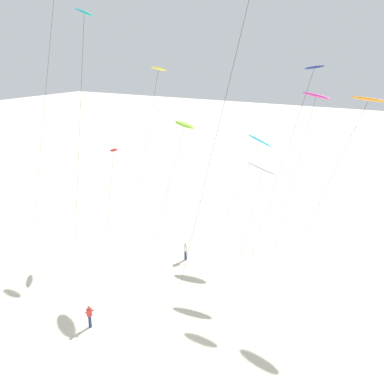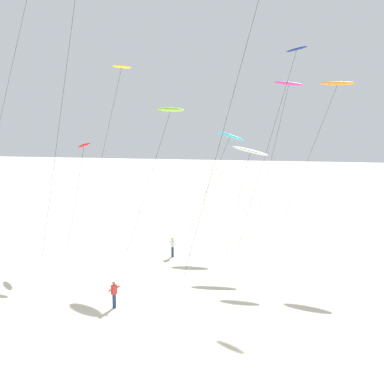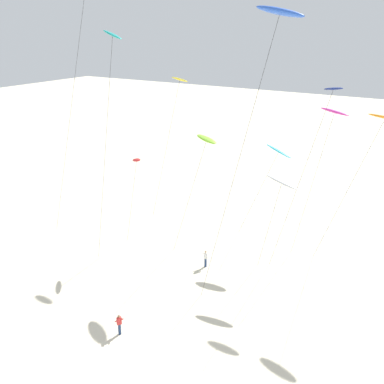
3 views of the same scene
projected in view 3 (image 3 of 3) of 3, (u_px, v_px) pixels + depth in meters
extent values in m
plane|color=beige|center=(153.00, 366.00, 32.04)|extent=(260.00, 260.00, 0.00)
ellipsoid|color=blue|center=(280.00, 11.00, 28.12)|extent=(3.46, 1.45, 1.15)
cylinder|color=#262626|center=(233.00, 179.00, 34.28)|extent=(6.35, 1.77, 22.47)
ellipsoid|color=#33BFE0|center=(279.00, 151.00, 46.14)|extent=(3.07, 1.52, 1.32)
cylinder|color=#262626|center=(258.00, 194.00, 49.48)|extent=(4.51, 1.26, 9.99)
ellipsoid|color=navy|center=(333.00, 89.00, 36.24)|extent=(1.96, 1.33, 0.49)
cylinder|color=#262626|center=(298.00, 187.00, 40.91)|extent=(4.85, 1.36, 17.12)
ellipsoid|color=yellow|center=(180.00, 79.00, 47.15)|extent=(2.20, 1.00, 0.64)
cylinder|color=#262626|center=(165.00, 155.00, 51.76)|extent=(4.94, 1.38, 16.50)
ellipsoid|color=#D8339E|center=(335.00, 112.00, 40.44)|extent=(2.76, 1.21, 0.73)
cylinder|color=#262626|center=(311.00, 188.00, 44.11)|extent=(3.19, 0.90, 14.66)
ellipsoid|color=#8CD833|center=(207.00, 139.00, 41.10)|extent=(3.23, 2.52, 0.57)
cylinder|color=#262626|center=(189.00, 199.00, 44.82)|extent=(4.46, 1.25, 12.26)
ellipsoid|color=teal|center=(112.00, 35.00, 36.56)|extent=(2.27, 1.19, 0.95)
cylinder|color=#262626|center=(105.00, 160.00, 41.78)|extent=(4.49, 1.26, 21.01)
cylinder|color=#262626|center=(346.00, 194.00, 42.71)|extent=(5.19, 1.45, 14.61)
cylinder|color=#262626|center=(69.00, 130.00, 45.43)|extent=(9.45, 2.62, 24.42)
ellipsoid|color=white|center=(282.00, 182.00, 40.83)|extent=(3.29, 1.23, 1.03)
cylinder|color=#262626|center=(269.00, 226.00, 43.12)|extent=(2.10, 0.60, 8.84)
ellipsoid|color=red|center=(136.00, 160.00, 45.74)|extent=(2.02, 1.70, 0.77)
cylinder|color=#262626|center=(132.00, 202.00, 48.13)|extent=(2.20, 0.63, 9.30)
cylinder|color=navy|center=(206.00, 262.00, 44.88)|extent=(0.22, 0.22, 0.88)
cube|color=white|center=(206.00, 256.00, 44.63)|extent=(0.39, 0.37, 0.58)
sphere|color=tan|center=(206.00, 252.00, 44.50)|extent=(0.20, 0.20, 0.20)
cylinder|color=white|center=(205.00, 254.00, 44.81)|extent=(0.38, 0.45, 0.39)
cylinder|color=white|center=(206.00, 256.00, 44.42)|extent=(0.38, 0.45, 0.39)
cylinder|color=navy|center=(120.00, 329.00, 35.17)|extent=(0.22, 0.22, 0.88)
cube|color=red|center=(119.00, 321.00, 34.92)|extent=(0.32, 0.39, 0.58)
sphere|color=#9E7051|center=(119.00, 316.00, 34.78)|extent=(0.20, 0.20, 0.20)
cylinder|color=red|center=(116.00, 321.00, 34.79)|extent=(0.49, 0.29, 0.39)
cylinder|color=red|center=(122.00, 319.00, 35.02)|extent=(0.49, 0.29, 0.39)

